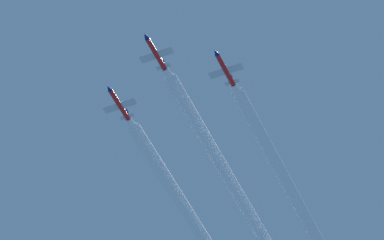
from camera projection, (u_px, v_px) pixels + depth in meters
jet_lead at (155, 52)px, 289.35m from camera, size 8.04×11.71×2.82m
jet_left_wingman at (225, 68)px, 289.60m from camera, size 8.04×11.71×2.82m
jet_right_wingman at (118, 103)px, 297.45m from camera, size 8.04×11.71×2.82m
smoke_trail_lead at (228, 177)px, 317.38m from camera, size 3.15×77.63×3.15m
smoke_trail_left_wingman at (283, 176)px, 313.85m from camera, size 3.15×65.73×3.15m
smoke_trail_right_wingman at (191, 218)px, 325.07m from camera, size 3.15×76.34×3.15m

